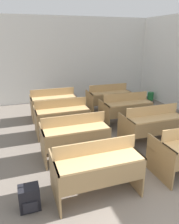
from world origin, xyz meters
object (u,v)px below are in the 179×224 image
(bench_second_right, at_px, (152,124))
(wastepaper_bin, at_px, (150,96))
(bench_third_right, at_px, (126,108))
(schoolbag, at_px, (29,198))
(bench_back_left, at_px, (53,103))
(bench_back_right, at_px, (108,97))
(bench_front_left, at_px, (96,167))
(bench_third_left, at_px, (62,116))
(bench_second_left, at_px, (75,135))

(bench_second_right, relative_size, wastepaper_bin, 4.18)
(bench_third_right, bearing_deg, schoolbag, -139.30)
(bench_third_right, bearing_deg, bench_back_left, 146.36)
(bench_back_right, bearing_deg, bench_back_left, -179.30)
(bench_front_left, distance_m, bench_back_left, 3.66)
(bench_back_left, bearing_deg, bench_back_right, 0.70)
(bench_third_left, bearing_deg, bench_back_right, 34.03)
(bench_second_right, xyz_separation_m, bench_back_right, (-0.00, 2.46, 0.00))
(bench_third_right, bearing_deg, bench_front_left, -126.58)
(schoolbag, bearing_deg, bench_second_right, 23.01)
(schoolbag, bearing_deg, bench_second_left, 50.00)
(bench_third_left, relative_size, bench_third_right, 1.00)
(bench_front_left, height_order, schoolbag, bench_front_left)
(bench_front_left, distance_m, bench_second_left, 1.22)
(bench_third_left, distance_m, bench_back_right, 2.22)
(bench_second_right, distance_m, bench_back_left, 3.06)
(bench_second_right, relative_size, bench_third_left, 1.00)
(bench_front_left, distance_m, bench_second_right, 2.20)
(bench_third_left, bearing_deg, bench_second_left, -90.06)
(bench_back_left, height_order, wastepaper_bin, bench_back_left)
(bench_back_left, height_order, schoolbag, bench_back_left)
(bench_third_right, distance_m, bench_back_left, 2.19)
(bench_second_left, height_order, bench_third_right, same)
(bench_front_left, relative_size, bench_third_left, 1.00)
(bench_second_left, bearing_deg, bench_back_right, 53.28)
(bench_third_left, bearing_deg, bench_front_left, -89.82)
(bench_back_left, xyz_separation_m, schoolbag, (-1.02, -3.66, -0.30))
(bench_front_left, relative_size, wastepaper_bin, 4.18)
(bench_front_left, distance_m, schoolbag, 1.07)
(bench_second_left, distance_m, schoolbag, 1.61)
(wastepaper_bin, bearing_deg, bench_second_left, -141.41)
(bench_third_right, relative_size, wastepaper_bin, 4.18)
(bench_back_right, bearing_deg, bench_third_left, -145.97)
(bench_front_left, bearing_deg, bench_second_left, 90.41)
(bench_second_right, distance_m, bench_back_right, 2.46)
(bench_second_left, xyz_separation_m, bench_second_right, (1.84, 0.00, 0.00))
(bench_third_left, height_order, bench_third_right, same)
(bench_second_left, height_order, wastepaper_bin, bench_second_left)
(bench_back_left, height_order, bench_back_right, same)
(bench_second_left, relative_size, bench_third_right, 1.00)
(bench_back_left, bearing_deg, bench_second_left, -90.09)
(bench_back_left, bearing_deg, wastepaper_bin, 10.44)
(bench_second_left, relative_size, schoolbag, 3.54)
(bench_second_left, relative_size, bench_back_right, 1.00)
(bench_second_left, bearing_deg, bench_third_left, 89.94)
(bench_second_left, bearing_deg, bench_third_right, 34.01)
(bench_second_left, relative_size, bench_second_right, 1.00)
(bench_back_left, distance_m, schoolbag, 3.81)
(bench_third_left, bearing_deg, bench_third_right, 0.22)
(bench_second_left, bearing_deg, schoolbag, -130.00)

